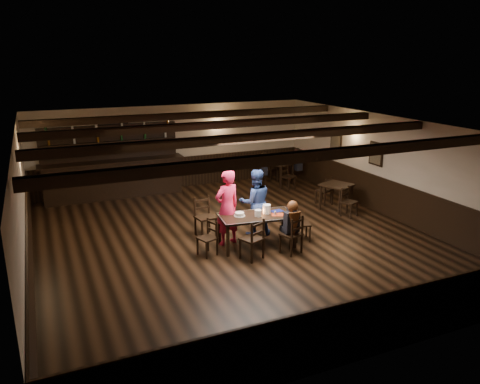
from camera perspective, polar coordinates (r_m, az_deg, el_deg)
name	(u,v)px	position (r m, az deg, el deg)	size (l,w,h in m)	color
ground	(235,239)	(11.26, -0.60, -5.70)	(10.00, 10.00, 0.00)	black
room_shell	(235,167)	(10.76, -0.66, 3.02)	(9.02, 10.02, 2.71)	beige
dining_table	(257,218)	(10.61, 2.08, -3.20)	(1.78, 1.05, 0.75)	black
chair_near_left	(255,236)	(9.96, 1.78, -5.44)	(0.54, 0.53, 0.91)	black
chair_near_right	(294,232)	(10.32, 6.59, -4.88)	(0.51, 0.50, 0.87)	black
chair_end_left	(210,235)	(10.28, -3.73, -5.20)	(0.45, 0.46, 0.79)	black
chair_end_right	(299,221)	(11.10, 7.24, -3.54)	(0.46, 0.47, 0.81)	black
chair_far_pushed	(204,213)	(11.33, -4.43, -2.61)	(0.50, 0.48, 0.95)	black
woman_pink	(227,207)	(10.69, -1.58, -1.89)	(0.64, 0.42, 1.77)	#FF295C
man_blue	(255,202)	(11.29, 1.86, -1.25)	(0.79, 0.62, 1.63)	navy
seated_person	(292,218)	(10.25, 6.37, -3.23)	(0.32, 0.48, 0.78)	black
cake	(239,214)	(10.51, -0.06, -2.74)	(0.26, 0.26, 0.08)	white
plate_stack_a	(258,213)	(10.50, 2.21, -2.57)	(0.15, 0.15, 0.15)	white
plate_stack_b	(267,209)	(10.68, 3.28, -2.08)	(0.18, 0.18, 0.21)	white
tea_light	(260,213)	(10.67, 2.49, -2.54)	(0.05, 0.05, 0.06)	#A5A8AD
salt_shaker	(275,213)	(10.62, 4.28, -2.55)	(0.03, 0.03, 0.09)	silver
pepper_shaker	(276,213)	(10.60, 4.38, -2.61)	(0.03, 0.03, 0.08)	#A5A8AD
drink_glass	(266,209)	(10.80, 3.18, -2.14)	(0.07, 0.07, 0.11)	silver
menu_red	(279,214)	(10.65, 4.75, -2.75)	(0.33, 0.23, 0.00)	maroon
menu_blue	(277,211)	(10.88, 4.50, -2.31)	(0.29, 0.20, 0.00)	#0E1449
bar_counter	(113,174)	(14.87, -15.18, 2.18)	(4.30, 0.70, 2.20)	black
back_table_a	(336,188)	(13.40, 11.68, 0.51)	(0.99, 0.99, 0.75)	black
back_table_b	(279,166)	(15.78, 4.79, 3.20)	(1.02, 1.02, 0.75)	black
bg_patron_left	(264,163)	(15.28, 2.93, 3.50)	(0.32, 0.40, 0.73)	black
bg_patron_right	(297,159)	(15.94, 7.00, 4.01)	(0.23, 0.37, 0.76)	black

